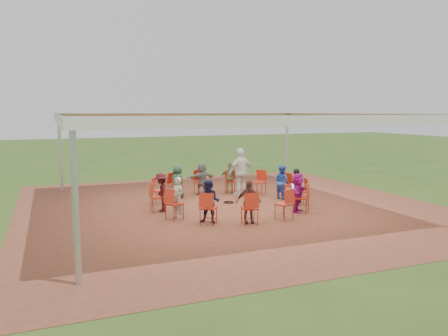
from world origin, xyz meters
name	(u,v)px	position (x,y,z in m)	size (l,w,h in m)	color
ground	(229,206)	(0.00, 0.00, 0.00)	(80.00, 80.00, 0.00)	#2E4917
dirt_patch	(229,206)	(0.00, 0.00, 0.01)	(13.00, 13.00, 0.00)	brown
tent	(230,134)	(0.00, 0.00, 2.37)	(10.33, 10.33, 3.00)	#B2B2B7
chair_0	(300,191)	(2.27, -0.65, 0.45)	(0.42, 0.44, 0.90)	#B42712
chair_1	(284,186)	(2.31, 0.48, 0.45)	(0.42, 0.44, 0.90)	#B42712
chair_2	(259,182)	(1.83, 1.50, 0.45)	(0.42, 0.44, 0.90)	#B42712
chair_3	(230,181)	(0.92, 2.17, 0.45)	(0.42, 0.44, 0.90)	#B42712
chair_4	(201,182)	(-0.19, 2.35, 0.45)	(0.42, 0.44, 0.90)	#B42712
chair_5	(175,186)	(-1.27, 1.99, 0.45)	(0.42, 0.44, 0.90)	#B42712
chair_6	(159,191)	(-2.05, 1.18, 0.45)	(0.42, 0.44, 0.90)	#B42712
chair_7	(158,198)	(-2.36, 0.09, 0.45)	(0.42, 0.44, 0.90)	#B42712
chair_8	(174,204)	(-2.13, -1.02, 0.45)	(0.42, 0.44, 0.90)	#B42712
chair_9	(208,208)	(-1.42, -1.89, 0.45)	(0.42, 0.44, 0.90)	#B42712
chair_10	(250,208)	(-0.37, -2.33, 0.45)	(0.42, 0.44, 0.90)	#B42712
chair_11	(284,204)	(0.75, -2.24, 0.45)	(0.42, 0.44, 0.90)	#B42712
chair_12	(302,198)	(1.71, -1.63, 0.45)	(0.42, 0.44, 0.90)	#B42712
person_seated_0	(297,187)	(2.15, -0.62, 0.61)	(0.44, 0.29, 1.20)	black
person_seated_1	(282,182)	(2.20, 0.45, 0.61)	(0.58, 0.34, 1.20)	#264EB4
person_seated_2	(230,178)	(0.87, 2.06, 0.61)	(0.70, 0.36, 1.20)	#8D8354
person_seated_3	(202,179)	(-0.18, 2.23, 0.61)	(1.12, 0.42, 1.20)	slate
person_seated_4	(178,182)	(-1.20, 1.89, 0.61)	(0.59, 0.33, 1.20)	#244B35
person_seated_5	(161,192)	(-2.24, 0.09, 0.61)	(0.78, 0.38, 1.20)	#3F0F15
person_seated_6	(178,198)	(-2.02, -0.97, 0.61)	(0.44, 0.29, 1.20)	#A7A493
person_seated_7	(210,202)	(-1.34, -1.79, 0.61)	(0.58, 0.34, 1.20)	#151A3D
person_seated_8	(248,202)	(-0.36, -2.21, 0.61)	(0.70, 0.36, 1.20)	brown
person_seated_9	(298,193)	(1.62, -1.55, 0.61)	(1.12, 0.42, 1.20)	#9B1081
standing_person	(241,172)	(1.09, 1.51, 0.88)	(1.03, 0.52, 1.75)	silver
cable_coil	(229,202)	(0.18, 0.48, 0.02)	(0.43, 0.43, 0.03)	black
laptop	(292,188)	(1.99, -0.57, 0.57)	(0.30, 0.34, 0.20)	#B7B7BC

